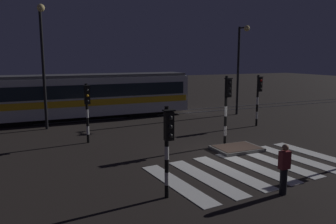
# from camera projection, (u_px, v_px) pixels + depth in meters

# --- Properties ---
(ground_plane) EXTENTS (120.00, 120.00, 0.00)m
(ground_plane) POSITION_uv_depth(u_px,v_px,m) (229.00, 156.00, 15.46)
(ground_plane) COLOR black
(rail_near) EXTENTS (80.00, 0.12, 0.03)m
(rail_near) POSITION_uv_depth(u_px,v_px,m) (145.00, 116.00, 25.59)
(rail_near) COLOR #59595E
(rail_near) RESTS_ON ground
(rail_far) EXTENTS (80.00, 0.12, 0.03)m
(rail_far) POSITION_uv_depth(u_px,v_px,m) (139.00, 113.00, 26.88)
(rail_far) COLOR #59595E
(rail_far) RESTS_ON ground
(crosswalk_zebra) EXTENTS (8.57, 5.13, 0.02)m
(crosswalk_zebra) POSITION_uv_depth(u_px,v_px,m) (254.00, 167.00, 13.83)
(crosswalk_zebra) COLOR silver
(crosswalk_zebra) RESTS_ON ground
(traffic_island) EXTENTS (2.25, 1.63, 0.18)m
(traffic_island) POSITION_uv_depth(u_px,v_px,m) (237.00, 149.00, 16.31)
(traffic_island) COLOR slate
(traffic_island) RESTS_ON ground
(traffic_light_corner_far_right) EXTENTS (0.36, 0.42, 3.34)m
(traffic_light_corner_far_right) POSITION_uv_depth(u_px,v_px,m) (259.00, 93.00, 21.64)
(traffic_light_corner_far_right) COLOR black
(traffic_light_corner_far_right) RESTS_ON ground
(traffic_light_median_centre) EXTENTS (0.36, 0.42, 3.57)m
(traffic_light_median_centre) POSITION_uv_depth(u_px,v_px,m) (227.00, 100.00, 16.76)
(traffic_light_median_centre) COLOR black
(traffic_light_median_centre) RESTS_ON ground
(traffic_light_corner_far_left) EXTENTS (0.36, 0.42, 3.14)m
(traffic_light_corner_far_left) POSITION_uv_depth(u_px,v_px,m) (87.00, 104.00, 17.34)
(traffic_light_corner_far_left) COLOR black
(traffic_light_corner_far_left) RESTS_ON ground
(traffic_light_corner_near_left) EXTENTS (0.36, 0.42, 3.00)m
(traffic_light_corner_near_left) POSITION_uv_depth(u_px,v_px,m) (168.00, 139.00, 10.46)
(traffic_light_corner_near_left) COLOR black
(traffic_light_corner_near_left) RESTS_ON ground
(street_lamp_trackside_right) EXTENTS (0.44, 1.21, 6.79)m
(street_lamp_trackside_right) POSITION_uv_depth(u_px,v_px,m) (240.00, 59.00, 25.54)
(street_lamp_trackside_right) COLOR black
(street_lamp_trackside_right) RESTS_ON ground
(street_lamp_trackside_left) EXTENTS (0.44, 1.21, 7.49)m
(street_lamp_trackside_left) POSITION_uv_depth(u_px,v_px,m) (43.00, 53.00, 20.13)
(street_lamp_trackside_left) COLOR black
(street_lamp_trackside_left) RESTS_ON ground
(tram) EXTENTS (16.24, 2.58, 4.15)m
(tram) POSITION_uv_depth(u_px,v_px,m) (80.00, 95.00, 24.07)
(tram) COLOR silver
(tram) RESTS_ON ground
(pedestrian_waiting_at_kerb) EXTENTS (0.36, 0.24, 1.71)m
(pedestrian_waiting_at_kerb) POSITION_uv_depth(u_px,v_px,m) (284.00, 169.00, 10.99)
(pedestrian_waiting_at_kerb) COLOR black
(pedestrian_waiting_at_kerb) RESTS_ON ground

